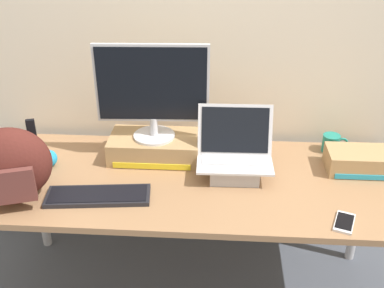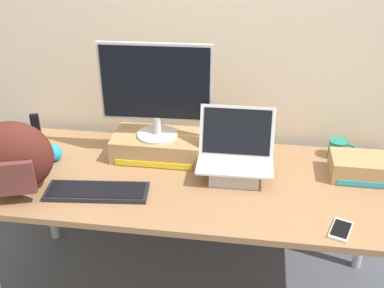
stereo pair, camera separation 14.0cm
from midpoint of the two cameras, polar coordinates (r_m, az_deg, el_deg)
The scene contains 11 objects.
back_wall at distance 2.36m, azimuth 3.50°, elevation 14.22°, with size 7.00×0.10×2.60m, color beige.
desk at distance 2.19m, azimuth 1.85°, elevation -5.64°, with size 1.92×0.77×0.72m.
toner_box_yellow at distance 2.30m, azimuth -2.42°, elevation -0.22°, with size 0.44×0.25×0.11m.
desktop_monitor at distance 2.17m, azimuth -2.59°, elevation 6.68°, with size 0.53×0.20×0.46m.
open_laptop at distance 2.15m, azimuth 7.15°, elevation -2.39°, with size 0.35×0.25×0.31m.
external_keyboard at distance 2.07m, azimuth -9.62°, elevation -5.78°, with size 0.46×0.19×0.02m.
messenger_backpack at distance 2.11m, azimuth -19.34°, elevation -1.62°, with size 0.39×0.32×0.33m.
coffee_mug at distance 2.43m, azimuth 18.98°, elevation -0.57°, with size 0.13×0.09×0.09m.
cell_phone at distance 1.95m, azimuth 19.71°, elevation -9.89°, with size 0.11×0.15×0.01m.
plush_toy at distance 2.35m, azimuth -14.91°, elevation -1.08°, with size 0.08×0.08×0.08m.
toner_box_cyan at distance 2.30m, azimuth 22.16°, elevation -2.75°, with size 0.32×0.18×0.10m.
Camera 2 is at (0.26, -1.78, 1.89)m, focal length 43.69 mm.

